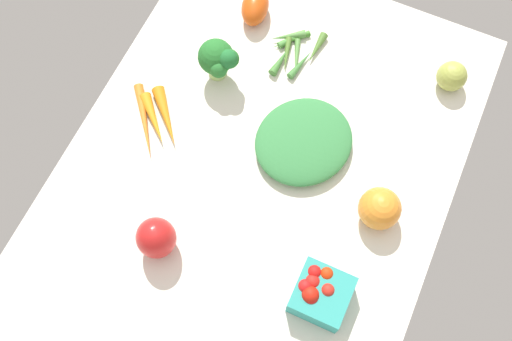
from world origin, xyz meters
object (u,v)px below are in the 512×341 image
object	(u,v)px
heirloom_tomato_orange	(380,208)
okra_pile	(294,50)
bell_pepper_red	(156,238)
heirloom_tomato_green	(452,76)
carrot_bunch	(156,119)
berry_basket	(320,293)
leafy_greens_clump	(304,141)
roma_tomato	(255,7)
broccoli_head	(219,59)

from	to	relation	value
heirloom_tomato_orange	okra_pile	distance (cm)	40.77
bell_pepper_red	heirloom_tomato_green	size ratio (longest dim) A/B	1.51
heirloom_tomato_green	okra_pile	distance (cm)	33.99
carrot_bunch	okra_pile	xyz separation A→B (cm)	(27.62, -19.64, -0.41)
heirloom_tomato_green	berry_basket	xyz separation A→B (cm)	(-53.91, 8.18, 0.34)
leafy_greens_clump	carrot_bunch	distance (cm)	31.10
leafy_greens_clump	okra_pile	xyz separation A→B (cm)	(19.99, 10.50, -1.17)
roma_tomato	carrot_bunch	world-z (taller)	roma_tomato
berry_basket	bell_pepper_red	bearing A→B (deg)	96.07
leafy_greens_clump	carrot_bunch	world-z (taller)	leafy_greens_clump
heirloom_tomato_orange	berry_basket	xyz separation A→B (cm)	(-19.55, 4.31, -0.62)
leafy_greens_clump	heirloom_tomato_orange	xyz separation A→B (cm)	(-8.03, -18.93, 2.13)
carrot_bunch	okra_pile	size ratio (longest dim) A/B	1.17
bell_pepper_red	broccoli_head	size ratio (longest dim) A/B	0.93
leafy_greens_clump	heirloom_tomato_orange	distance (cm)	20.68
leafy_greens_clump	roma_tomato	bearing A→B (deg)	41.34
leafy_greens_clump	broccoli_head	bearing A→B (deg)	70.56
bell_pepper_red	roma_tomato	xyz separation A→B (cm)	(56.50, 5.35, -1.87)
bell_pepper_red	roma_tomato	bearing A→B (deg)	5.41
roma_tomato	broccoli_head	distance (cm)	17.91
bell_pepper_red	heirloom_tomato_orange	size ratio (longest dim) A/B	1.16
berry_basket	roma_tomato	bearing A→B (deg)	34.93
bell_pepper_red	broccoli_head	xyz separation A→B (cm)	(38.95, 5.53, 1.70)
heirloom_tomato_orange	okra_pile	world-z (taller)	heirloom_tomato_orange
leafy_greens_clump	broccoli_head	xyz separation A→B (cm)	(8.00, 22.67, 4.50)
broccoli_head	berry_basket	xyz separation A→B (cm)	(-35.57, -37.29, -2.99)
carrot_bunch	broccoli_head	size ratio (longest dim) A/B	1.58
bell_pepper_red	leafy_greens_clump	size ratio (longest dim) A/B	0.46
leafy_greens_clump	berry_basket	world-z (taller)	berry_basket
berry_basket	carrot_bunch	bearing A→B (deg)	65.98
roma_tomato	carrot_bunch	distance (cm)	34.10
okra_pile	bell_pepper_red	bearing A→B (deg)	172.58
carrot_bunch	berry_basket	xyz separation A→B (cm)	(-19.95, -44.76, 2.28)
heirloom_tomato_green	heirloom_tomato_orange	world-z (taller)	heirloom_tomato_orange
heirloom_tomato_green	okra_pile	bearing A→B (deg)	100.80
heirloom_tomato_orange	broccoli_head	bearing A→B (deg)	68.93
heirloom_tomato_green	berry_basket	bearing A→B (deg)	171.37
heirloom_tomato_orange	okra_pile	bearing A→B (deg)	46.41
bell_pepper_red	carrot_bunch	distance (cm)	26.94
heirloom_tomato_orange	carrot_bunch	xyz separation A→B (cm)	(0.40, 49.07, -2.90)
leafy_greens_clump	roma_tomato	size ratio (longest dim) A/B	2.15
carrot_bunch	heirloom_tomato_orange	bearing A→B (deg)	-90.47
heirloom_tomato_orange	carrot_bunch	size ratio (longest dim) A/B	0.51
carrot_bunch	bell_pepper_red	bearing A→B (deg)	-150.85
roma_tomato	carrot_bunch	size ratio (longest dim) A/B	0.59
leafy_greens_clump	berry_basket	distance (cm)	31.25
bell_pepper_red	leafy_greens_clump	xyz separation A→B (cm)	(30.95, -17.14, -2.81)
leafy_greens_clump	heirloom_tomato_orange	bearing A→B (deg)	-112.98
leafy_greens_clump	heirloom_tomato_orange	size ratio (longest dim) A/B	2.50
okra_pile	berry_basket	world-z (taller)	berry_basket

